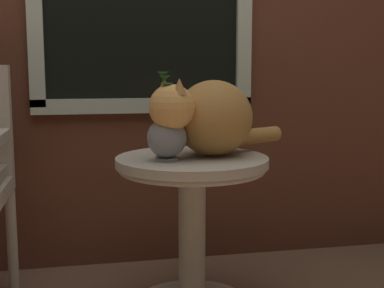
# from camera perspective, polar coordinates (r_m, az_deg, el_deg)

# --- Properties ---
(wicker_side_table) EXTENTS (0.59, 0.59, 0.62)m
(wicker_side_table) POSITION_cam_1_polar(r_m,az_deg,el_deg) (2.07, 0.00, -6.86)
(wicker_side_table) COLOR #B2A893
(wicker_side_table) RESTS_ON ground_plane
(cat) EXTENTS (0.59, 0.40, 0.30)m
(cat) POSITION_cam_1_polar(r_m,az_deg,el_deg) (2.03, 1.84, 2.92)
(cat) COLOR #AD7A3D
(cat) RESTS_ON wicker_side_table
(pewter_vase_with_ivy) EXTENTS (0.15, 0.15, 0.32)m
(pewter_vase_with_ivy) POSITION_cam_1_polar(r_m,az_deg,el_deg) (1.93, -2.73, 1.12)
(pewter_vase_with_ivy) COLOR gray
(pewter_vase_with_ivy) RESTS_ON wicker_side_table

